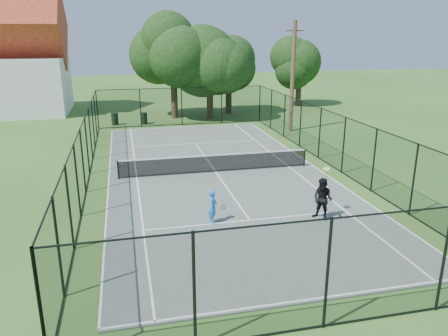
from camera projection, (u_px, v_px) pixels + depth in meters
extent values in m
plane|color=#2F581E|center=(216.00, 173.00, 23.06)|extent=(120.00, 120.00, 0.00)
cube|color=#4E5C53|center=(216.00, 173.00, 23.05)|extent=(11.00, 24.00, 0.06)
cylinder|color=black|center=(118.00, 170.00, 21.82)|extent=(0.08, 0.08, 0.95)
cylinder|color=black|center=(305.00, 158.00, 23.98)|extent=(0.08, 0.08, 0.95)
cube|color=black|center=(216.00, 163.00, 22.90)|extent=(10.00, 0.03, 0.88)
cube|color=white|center=(216.00, 155.00, 22.77)|extent=(10.00, 0.05, 0.06)
cylinder|color=#332114|center=(174.00, 98.00, 37.67)|extent=(0.56, 0.56, 3.42)
sphere|color=black|center=(173.00, 59.00, 36.71)|extent=(6.18, 6.18, 6.18)
cylinder|color=#332114|center=(210.00, 99.00, 37.40)|extent=(0.56, 0.56, 3.36)
sphere|color=black|center=(210.00, 61.00, 36.46)|extent=(6.02, 6.02, 6.02)
cylinder|color=#332114|center=(229.00, 95.00, 40.06)|extent=(0.56, 0.56, 3.29)
sphere|color=black|center=(229.00, 62.00, 39.19)|extent=(5.22, 5.22, 5.22)
cylinder|color=#332114|center=(298.00, 92.00, 44.23)|extent=(0.56, 0.56, 2.67)
sphere|color=black|center=(300.00, 67.00, 43.50)|extent=(4.67, 4.67, 4.67)
cylinder|color=black|center=(115.00, 119.00, 35.08)|extent=(0.54, 0.54, 0.91)
cylinder|color=black|center=(114.00, 113.00, 34.94)|extent=(0.58, 0.58, 0.05)
cylinder|color=black|center=(144.00, 119.00, 35.45)|extent=(0.54, 0.54, 0.89)
cylinder|color=black|center=(144.00, 113.00, 35.31)|extent=(0.58, 0.58, 0.05)
cylinder|color=#4C3823|center=(293.00, 77.00, 31.92)|extent=(0.30, 0.30, 7.97)
cube|color=#4C3823|center=(295.00, 31.00, 30.95)|extent=(1.40, 0.10, 0.10)
imported|color=blue|center=(213.00, 207.00, 16.70)|extent=(0.49, 0.57, 1.33)
torus|color=gold|center=(223.00, 207.00, 16.97)|extent=(0.27, 0.18, 0.29)
cylinder|color=silver|center=(223.00, 207.00, 16.97)|extent=(0.23, 0.15, 0.25)
imported|color=black|center=(323.00, 199.00, 16.95)|extent=(1.01, 1.03, 1.67)
torus|color=gold|center=(327.00, 169.00, 17.00)|extent=(0.30, 0.28, 0.14)
cylinder|color=silver|center=(327.00, 169.00, 17.00)|extent=(0.26, 0.24, 0.11)
sphere|color=#CCE526|center=(328.00, 169.00, 17.32)|extent=(0.07, 0.07, 0.07)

